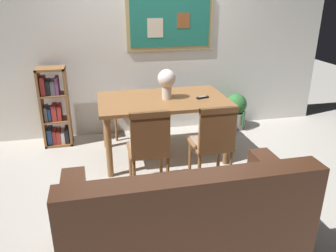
% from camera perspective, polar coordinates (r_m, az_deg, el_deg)
% --- Properties ---
extents(ground_plane, '(12.00, 12.00, 0.00)m').
position_cam_1_polar(ground_plane, '(3.85, 1.50, -8.37)').
color(ground_plane, '#B7B2A8').
extents(wall_back_with_painting, '(5.20, 0.14, 2.60)m').
position_cam_1_polar(wall_back_with_painting, '(4.82, -2.70, 14.25)').
color(wall_back_with_painting, silver).
rests_on(wall_back_with_painting, ground_plane).
extents(dining_table, '(1.54, 0.95, 0.75)m').
position_cam_1_polar(dining_table, '(4.05, -0.87, 3.46)').
color(dining_table, brown).
rests_on(dining_table, ground_plane).
extents(dining_chair_far_left, '(0.40, 0.41, 0.91)m').
position_cam_1_polar(dining_chair_far_left, '(4.81, -7.28, 4.74)').
color(dining_chair_far_left, brown).
rests_on(dining_chair_far_left, ground_plane).
extents(dining_chair_near_left, '(0.40, 0.41, 0.91)m').
position_cam_1_polar(dining_chair_near_left, '(3.32, -3.26, -3.08)').
color(dining_chair_near_left, brown).
rests_on(dining_chair_near_left, ground_plane).
extents(dining_chair_near_right, '(0.40, 0.41, 0.91)m').
position_cam_1_polar(dining_chair_near_right, '(3.46, 7.75, -2.21)').
color(dining_chair_near_right, brown).
rests_on(dining_chair_near_right, ground_plane).
extents(leather_couch, '(1.80, 0.84, 0.84)m').
position_cam_1_polar(leather_couch, '(2.66, 2.66, -15.76)').
color(leather_couch, '#472819').
rests_on(leather_couch, ground_plane).
extents(bookshelf, '(0.36, 0.28, 1.05)m').
position_cam_1_polar(bookshelf, '(4.68, -18.75, 2.58)').
color(bookshelf, brown).
rests_on(bookshelf, ground_plane).
extents(potted_ivy, '(0.32, 0.33, 0.54)m').
position_cam_1_polar(potted_ivy, '(5.16, 11.45, 2.55)').
color(potted_ivy, '#B2ADA3').
rests_on(potted_ivy, ground_plane).
extents(flower_vase, '(0.22, 0.22, 0.35)m').
position_cam_1_polar(flower_vase, '(3.97, -0.25, 7.73)').
color(flower_vase, beige).
rests_on(flower_vase, dining_table).
extents(tv_remote, '(0.16, 0.08, 0.02)m').
position_cam_1_polar(tv_remote, '(4.05, 5.92, 4.88)').
color(tv_remote, black).
rests_on(tv_remote, dining_table).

